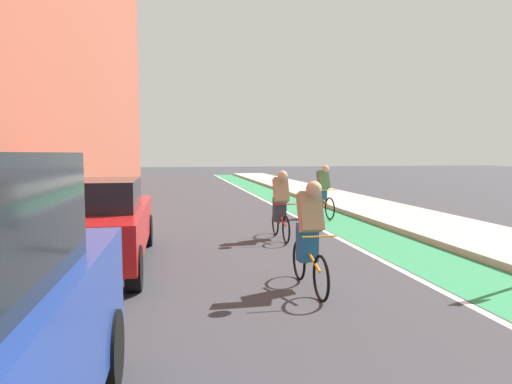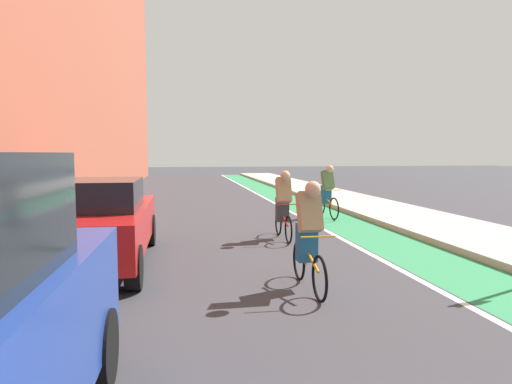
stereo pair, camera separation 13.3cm
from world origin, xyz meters
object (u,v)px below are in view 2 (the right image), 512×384
(cyclist_mid, at_px, (309,235))
(parked_sedan_red, at_px, (92,222))
(cyclist_trailing, at_px, (283,203))
(cyclist_far, at_px, (327,190))

(cyclist_mid, bearing_deg, parked_sedan_red, 149.57)
(parked_sedan_red, distance_m, cyclist_trailing, 4.28)
(cyclist_mid, height_order, cyclist_far, cyclist_far)
(parked_sedan_red, height_order, cyclist_trailing, cyclist_trailing)
(cyclist_trailing, bearing_deg, cyclist_far, 56.43)
(parked_sedan_red, distance_m, cyclist_far, 7.84)
(cyclist_far, bearing_deg, cyclist_trailing, -123.57)
(parked_sedan_red, bearing_deg, cyclist_trailing, 25.82)
(cyclist_mid, bearing_deg, cyclist_far, 69.45)
(parked_sedan_red, height_order, cyclist_far, cyclist_far)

